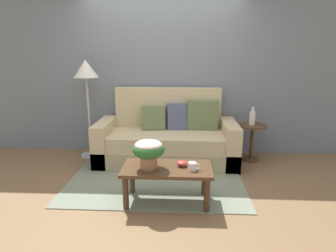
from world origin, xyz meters
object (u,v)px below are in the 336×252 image
(table_vase, at_px, (252,118))
(potted_plant, at_px, (149,150))
(couch, at_px, (168,139))
(coffee_mug, at_px, (193,166))
(coffee_table, at_px, (167,173))
(snack_bowl, at_px, (182,163))
(side_table, at_px, (252,136))
(floor_lamp, at_px, (86,77))

(table_vase, bearing_deg, potted_plant, -134.74)
(couch, relative_size, coffee_mug, 16.03)
(coffee_table, bearing_deg, coffee_mug, -13.96)
(snack_bowl, bearing_deg, table_vase, 52.08)
(couch, distance_m, table_vase, 1.33)
(side_table, distance_m, table_vase, 0.29)
(snack_bowl, bearing_deg, couch, 100.03)
(side_table, xyz_separation_m, potted_plant, (-1.43, -1.42, 0.23))
(side_table, xyz_separation_m, coffee_mug, (-0.96, -1.46, 0.07))
(floor_lamp, height_order, coffee_mug, floor_lamp)
(snack_bowl, relative_size, table_vase, 0.42)
(side_table, height_order, snack_bowl, side_table)
(floor_lamp, bearing_deg, coffee_table, -47.27)
(couch, height_order, floor_lamp, floor_lamp)
(potted_plant, distance_m, snack_bowl, 0.40)
(coffee_mug, height_order, table_vase, table_vase)
(coffee_table, height_order, snack_bowl, snack_bowl)
(couch, bearing_deg, side_table, 2.95)
(floor_lamp, bearing_deg, potted_plant, -52.45)
(side_table, height_order, potted_plant, potted_plant)
(couch, height_order, coffee_table, couch)
(coffee_table, relative_size, potted_plant, 2.82)
(potted_plant, relative_size, coffee_mug, 2.65)
(coffee_mug, height_order, snack_bowl, coffee_mug)
(couch, bearing_deg, coffee_mug, -76.28)
(side_table, height_order, table_vase, table_vase)
(coffee_table, distance_m, snack_bowl, 0.20)
(floor_lamp, xyz_separation_m, snack_bowl, (1.49, -1.40, -0.83))
(potted_plant, bearing_deg, floor_lamp, 127.55)
(couch, xyz_separation_m, floor_lamp, (-1.26, 0.11, 0.94))
(side_table, bearing_deg, table_vase, 150.88)
(coffee_table, relative_size, snack_bowl, 8.46)
(floor_lamp, distance_m, coffee_mug, 2.34)
(side_table, bearing_deg, floor_lamp, 179.00)
(coffee_table, xyz_separation_m, floor_lamp, (-1.32, 1.43, 0.94))
(coffee_table, bearing_deg, potted_plant, -169.84)
(snack_bowl, height_order, table_vase, table_vase)
(coffee_mug, relative_size, snack_bowl, 1.13)
(potted_plant, xyz_separation_m, coffee_mug, (0.47, -0.03, -0.16))
(side_table, relative_size, floor_lamp, 0.37)
(coffee_table, height_order, table_vase, table_vase)
(couch, height_order, potted_plant, couch)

